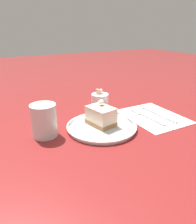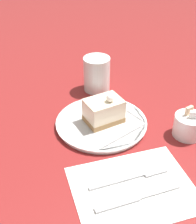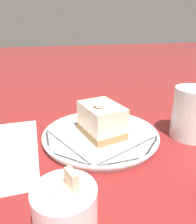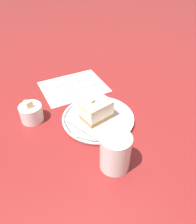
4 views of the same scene
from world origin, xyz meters
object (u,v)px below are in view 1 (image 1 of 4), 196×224
object	(u,v)px
cake_slice	(101,116)
sugar_bowl	(100,100)
plate	(102,127)
knife	(162,116)
drinking_glass	(44,120)
fork	(144,115)

from	to	relation	value
cake_slice	sugar_bowl	size ratio (longest dim) A/B	1.33
plate	knife	size ratio (longest dim) A/B	1.28
plate	drinking_glass	bearing A→B (deg)	166.79
sugar_bowl	fork	bearing A→B (deg)	-61.69
knife	sugar_bowl	distance (m)	0.26
plate	drinking_glass	world-z (taller)	drinking_glass
cake_slice	drinking_glass	distance (m)	0.18
knife	sugar_bowl	world-z (taller)	sugar_bowl
drinking_glass	plate	bearing A→B (deg)	-13.21
knife	drinking_glass	bearing A→B (deg)	169.32
sugar_bowl	drinking_glass	xyz separation A→B (m)	(-0.28, -0.15, 0.02)
plate	drinking_glass	size ratio (longest dim) A/B	2.26
sugar_bowl	drinking_glass	distance (m)	0.32
cake_slice	drinking_glass	size ratio (longest dim) A/B	1.00
cake_slice	plate	bearing A→B (deg)	-105.07
fork	knife	bearing A→B (deg)	-33.65
cake_slice	sugar_bowl	xyz separation A→B (m)	(0.10, 0.19, -0.02)
cake_slice	knife	bearing A→B (deg)	-17.92
knife	cake_slice	bearing A→B (deg)	171.62
cake_slice	fork	size ratio (longest dim) A/B	0.59
fork	plate	bearing A→B (deg)	-178.40
fork	drinking_glass	distance (m)	0.38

